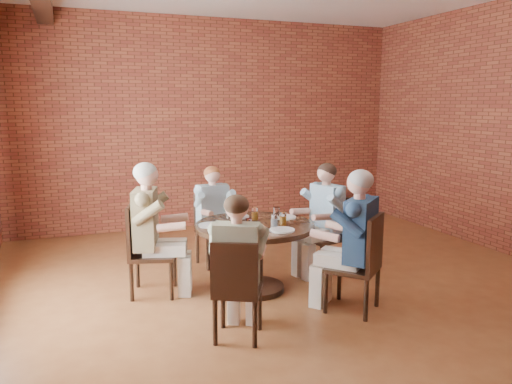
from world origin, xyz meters
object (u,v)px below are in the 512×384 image
object	(u,v)px
dining_table	(255,244)
diner_a	(323,219)
chair_a	(328,231)
chair_c	(143,246)
diner_d	(238,268)
diner_c	(152,230)
chair_d	(236,287)
chair_b	(212,226)
chair_e	(363,260)
diner_e	(354,241)
diner_b	(214,217)
smartphone	(287,229)

from	to	relation	value
dining_table	diner_a	bearing A→B (deg)	14.85
chair_a	chair_c	size ratio (longest dim) A/B	0.95
diner_d	diner_c	bearing A→B (deg)	-40.35
chair_d	chair_b	bearing A→B (deg)	-72.29
chair_c	chair_d	distance (m)	1.51
chair_a	diner_a	xyz separation A→B (m)	(-0.08, -0.02, 0.16)
chair_a	chair_b	world-z (taller)	chair_a
diner_d	chair_e	world-z (taller)	diner_d
chair_c	dining_table	bearing A→B (deg)	-90.00
chair_a	diner_d	bearing A→B (deg)	-66.00
dining_table	diner_d	size ratio (longest dim) A/B	1.01
chair_c	chair_b	bearing A→B (deg)	-35.37
chair_a	diner_a	size ratio (longest dim) A/B	0.70
dining_table	diner_a	distance (m)	1.01
chair_a	diner_e	distance (m)	1.17
chair_a	diner_b	world-z (taller)	diner_b
chair_c	diner_c	world-z (taller)	diner_c
smartphone	chair_b	bearing A→B (deg)	97.25
dining_table	chair_b	size ratio (longest dim) A/B	1.43
diner_a	diner_b	distance (m)	1.37
chair_c	smartphone	xyz separation A→B (m)	(1.37, -0.66, 0.23)
chair_a	smartphone	bearing A→B (deg)	-68.43
diner_b	diner_e	size ratio (longest dim) A/B	0.90
chair_a	diner_d	xyz separation A→B (m)	(-1.58, -1.27, 0.13)
diner_a	diner_c	world-z (taller)	diner_c
chair_e	diner_b	bearing A→B (deg)	-104.79
diner_c	diner_d	bearing A→B (deg)	-142.17
dining_table	chair_c	bearing A→B (deg)	163.79
diner_e	diner_c	bearing A→B (deg)	-73.55
chair_a	diner_c	size ratio (longest dim) A/B	0.66
diner_a	chair_b	bearing A→B (deg)	-141.18
chair_c	smartphone	bearing A→B (deg)	-99.43
chair_a	chair_d	distance (m)	2.10
chair_a	chair_d	size ratio (longest dim) A/B	1.04
diner_d	chair_e	bearing A→B (deg)	-147.86
diner_b	chair_d	size ratio (longest dim) A/B	1.39
diner_e	chair_a	bearing A→B (deg)	-147.66
diner_b	diner_c	bearing A→B (deg)	-149.79
diner_c	chair_b	bearing A→B (deg)	-31.51
diner_a	chair_b	world-z (taller)	diner_a
dining_table	chair_c	distance (m)	1.19
diner_b	smartphone	size ratio (longest dim) A/B	9.10
chair_e	smartphone	xyz separation A→B (m)	(-0.55, 0.58, 0.23)
diner_a	diner_b	bearing A→B (deg)	-138.98
diner_a	chair_d	distance (m)	2.03
diner_b	chair_a	bearing A→B (deg)	-40.47
diner_a	chair_e	distance (m)	1.18
chair_e	diner_d	bearing A→B (deg)	-36.68
chair_d	chair_a	bearing A→B (deg)	-112.29
dining_table	diner_a	size ratio (longest dim) A/B	0.96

